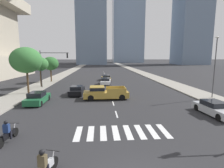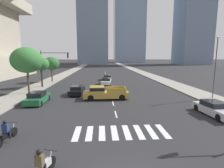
{
  "view_description": "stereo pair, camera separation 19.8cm",
  "coord_description": "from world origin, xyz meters",
  "px_view_note": "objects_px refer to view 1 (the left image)",
  "views": [
    {
      "loc": [
        -1.56,
        -6.24,
        5.42
      ],
      "look_at": [
        0.0,
        15.61,
        2.0
      ],
      "focal_mm": 27.78,
      "sensor_mm": 36.0,
      "label": 1
    },
    {
      "loc": [
        -1.36,
        -6.25,
        5.42
      ],
      "look_at": [
        0.0,
        15.61,
        2.0
      ],
      "focal_mm": 27.78,
      "sensor_mm": 36.0,
      "label": 2
    }
  ],
  "objects_px": {
    "sedan_gold_3": "(106,78)",
    "street_lamp_east": "(215,63)",
    "street_tree_nearest": "(26,60)",
    "pickup_truck": "(104,93)",
    "sedan_white_0": "(106,81)",
    "sedan_silver_2": "(215,109)",
    "motorcycle_lead": "(8,133)",
    "sedan_black_1": "(77,90)",
    "motorcycle_trailing": "(44,167)",
    "street_tree_second": "(40,64)",
    "street_tree_third": "(50,64)",
    "sedan_green_4": "(37,98)",
    "traffic_signal_far": "(51,62)"
  },
  "relations": [
    {
      "from": "street_lamp_east",
      "to": "street_tree_third",
      "type": "bearing_deg",
      "value": 146.12
    },
    {
      "from": "sedan_green_4",
      "to": "traffic_signal_far",
      "type": "height_order",
      "value": "traffic_signal_far"
    },
    {
      "from": "motorcycle_lead",
      "to": "sedan_black_1",
      "type": "distance_m",
      "value": 14.53
    },
    {
      "from": "street_tree_second",
      "to": "motorcycle_trailing",
      "type": "bearing_deg",
      "value": -71.86
    },
    {
      "from": "motorcycle_trailing",
      "to": "sedan_green_4",
      "type": "height_order",
      "value": "motorcycle_trailing"
    },
    {
      "from": "sedan_white_0",
      "to": "sedan_silver_2",
      "type": "distance_m",
      "value": 21.8
    },
    {
      "from": "street_lamp_east",
      "to": "street_tree_third",
      "type": "relative_size",
      "value": 1.47
    },
    {
      "from": "motorcycle_trailing",
      "to": "sedan_silver_2",
      "type": "xyz_separation_m",
      "value": [
        13.35,
        7.87,
        0.02
      ]
    },
    {
      "from": "motorcycle_trailing",
      "to": "sedan_gold_3",
      "type": "relative_size",
      "value": 0.45
    },
    {
      "from": "motorcycle_lead",
      "to": "sedan_white_0",
      "type": "distance_m",
      "value": 24.76
    },
    {
      "from": "sedan_gold_3",
      "to": "street_tree_nearest",
      "type": "relative_size",
      "value": 0.69
    },
    {
      "from": "motorcycle_trailing",
      "to": "sedan_black_1",
      "type": "xyz_separation_m",
      "value": [
        -0.86,
        18.02,
        0.01
      ]
    },
    {
      "from": "motorcycle_lead",
      "to": "street_lamp_east",
      "type": "height_order",
      "value": "street_lamp_east"
    },
    {
      "from": "street_tree_third",
      "to": "street_tree_second",
      "type": "bearing_deg",
      "value": -90.0
    },
    {
      "from": "pickup_truck",
      "to": "sedan_black_1",
      "type": "bearing_deg",
      "value": -40.1
    },
    {
      "from": "motorcycle_trailing",
      "to": "sedan_black_1",
      "type": "relative_size",
      "value": 0.46
    },
    {
      "from": "motorcycle_trailing",
      "to": "sedan_gold_3",
      "type": "height_order",
      "value": "motorcycle_trailing"
    },
    {
      "from": "pickup_truck",
      "to": "sedan_silver_2",
      "type": "distance_m",
      "value": 12.5
    },
    {
      "from": "motorcycle_trailing",
      "to": "street_tree_second",
      "type": "distance_m",
      "value": 26.09
    },
    {
      "from": "street_tree_nearest",
      "to": "street_lamp_east",
      "type": "bearing_deg",
      "value": -10.41
    },
    {
      "from": "street_tree_second",
      "to": "street_tree_nearest",
      "type": "bearing_deg",
      "value": -90.0
    },
    {
      "from": "sedan_black_1",
      "to": "sedan_green_4",
      "type": "distance_m",
      "value": 6.2
    },
    {
      "from": "sedan_green_4",
      "to": "sedan_black_1",
      "type": "bearing_deg",
      "value": -39.69
    },
    {
      "from": "sedan_silver_2",
      "to": "sedan_white_0",
      "type": "bearing_deg",
      "value": -158.15
    },
    {
      "from": "motorcycle_lead",
      "to": "street_tree_third",
      "type": "relative_size",
      "value": 0.41
    },
    {
      "from": "motorcycle_lead",
      "to": "sedan_black_1",
      "type": "xyz_separation_m",
      "value": [
        2.56,
        14.31,
        0.01
      ]
    },
    {
      "from": "pickup_truck",
      "to": "traffic_signal_far",
      "type": "distance_m",
      "value": 13.06
    },
    {
      "from": "sedan_black_1",
      "to": "street_tree_third",
      "type": "distance_m",
      "value": 15.33
    },
    {
      "from": "motorcycle_trailing",
      "to": "street_tree_second",
      "type": "xyz_separation_m",
      "value": [
        -8.05,
        24.56,
        3.59
      ]
    },
    {
      "from": "sedan_gold_3",
      "to": "street_lamp_east",
      "type": "height_order",
      "value": "street_lamp_east"
    },
    {
      "from": "traffic_signal_far",
      "to": "street_lamp_east",
      "type": "xyz_separation_m",
      "value": [
        23.18,
        -9.56,
        0.12
      ]
    },
    {
      "from": "motorcycle_trailing",
      "to": "street_tree_third",
      "type": "height_order",
      "value": "street_tree_third"
    },
    {
      "from": "motorcycle_lead",
      "to": "sedan_silver_2",
      "type": "bearing_deg",
      "value": -71.37
    },
    {
      "from": "traffic_signal_far",
      "to": "sedan_silver_2",
      "type": "bearing_deg",
      "value": -39.4
    },
    {
      "from": "motorcycle_trailing",
      "to": "street_tree_nearest",
      "type": "distance_m",
      "value": 20.89
    },
    {
      "from": "sedan_gold_3",
      "to": "street_lamp_east",
      "type": "relative_size",
      "value": 0.6
    },
    {
      "from": "pickup_truck",
      "to": "sedan_white_0",
      "type": "relative_size",
      "value": 1.2
    },
    {
      "from": "traffic_signal_far",
      "to": "street_tree_third",
      "type": "distance_m",
      "value": 7.76
    },
    {
      "from": "pickup_truck",
      "to": "street_tree_second",
      "type": "distance_m",
      "value": 15.07
    },
    {
      "from": "street_tree_nearest",
      "to": "pickup_truck",
      "type": "bearing_deg",
      "value": -19.31
    },
    {
      "from": "sedan_white_0",
      "to": "sedan_black_1",
      "type": "relative_size",
      "value": 1.07
    },
    {
      "from": "sedan_gold_3",
      "to": "sedan_black_1",
      "type": "bearing_deg",
      "value": 158.04
    },
    {
      "from": "motorcycle_trailing",
      "to": "street_tree_third",
      "type": "bearing_deg",
      "value": 30.95
    },
    {
      "from": "sedan_silver_2",
      "to": "street_tree_nearest",
      "type": "height_order",
      "value": "street_tree_nearest"
    },
    {
      "from": "traffic_signal_far",
      "to": "motorcycle_trailing",
      "type": "bearing_deg",
      "value": -75.99
    },
    {
      "from": "sedan_black_1",
      "to": "street_tree_nearest",
      "type": "height_order",
      "value": "street_tree_nearest"
    },
    {
      "from": "street_lamp_east",
      "to": "street_tree_third",
      "type": "height_order",
      "value": "street_lamp_east"
    },
    {
      "from": "sedan_gold_3",
      "to": "street_tree_third",
      "type": "height_order",
      "value": "street_tree_third"
    },
    {
      "from": "sedan_silver_2",
      "to": "sedan_gold_3",
      "type": "height_order",
      "value": "sedan_silver_2"
    },
    {
      "from": "sedan_silver_2",
      "to": "street_tree_nearest",
      "type": "xyz_separation_m",
      "value": [
        -21.39,
        10.91,
        4.37
      ]
    }
  ]
}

